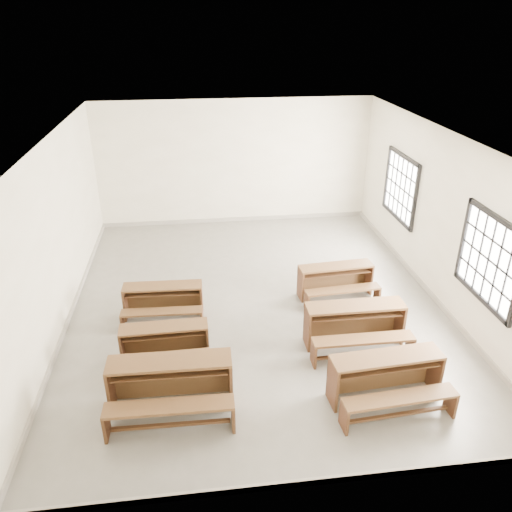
{
  "coord_description": "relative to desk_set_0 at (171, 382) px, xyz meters",
  "views": [
    {
      "loc": [
        -1.06,
        -8.26,
        5.09
      ],
      "look_at": [
        0.0,
        0.0,
        1.0
      ],
      "focal_mm": 35.0,
      "sensor_mm": 36.0,
      "label": 1
    }
  ],
  "objects": [
    {
      "name": "room",
      "position": [
        1.64,
        2.68,
        1.69
      ],
      "size": [
        8.5,
        8.5,
        3.2
      ],
      "color": "slate",
      "rests_on": "ground"
    },
    {
      "name": "desk_set_3",
      "position": [
        3.05,
        -0.23,
        -0.03
      ],
      "size": [
        1.67,
        0.95,
        0.73
      ],
      "rotation": [
        0.0,
        0.0,
        0.07
      ],
      "color": "brown",
      "rests_on": "ground"
    },
    {
      "name": "desk_set_5",
      "position": [
        3.13,
        2.73,
        -0.07
      ],
      "size": [
        1.51,
        0.87,
        0.65
      ],
      "rotation": [
        0.0,
        0.0,
        0.08
      ],
      "color": "brown",
      "rests_on": "ground"
    },
    {
      "name": "desk_set_2",
      "position": [
        -0.2,
        2.39,
        -0.08
      ],
      "size": [
        1.45,
        0.8,
        0.64
      ],
      "rotation": [
        0.0,
        0.0,
        -0.04
      ],
      "color": "brown",
      "rests_on": "ground"
    },
    {
      "name": "desk_set_1",
      "position": [
        -0.13,
        1.09,
        -0.09
      ],
      "size": [
        1.41,
        0.75,
        0.63
      ],
      "rotation": [
        0.0,
        0.0,
        0.02
      ],
      "color": "brown",
      "rests_on": "ground"
    },
    {
      "name": "desk_set_0",
      "position": [
        0.0,
        0.0,
        0.0
      ],
      "size": [
        1.74,
        0.93,
        0.77
      ],
      "rotation": [
        0.0,
        0.0,
        -0.02
      ],
      "color": "brown",
      "rests_on": "ground"
    },
    {
      "name": "desk_set_4",
      "position": [
        3.02,
        1.13,
        -0.02
      ],
      "size": [
        1.65,
        0.86,
        0.74
      ],
      "rotation": [
        0.0,
        0.0,
        -0.0
      ],
      "color": "brown",
      "rests_on": "ground"
    }
  ]
}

